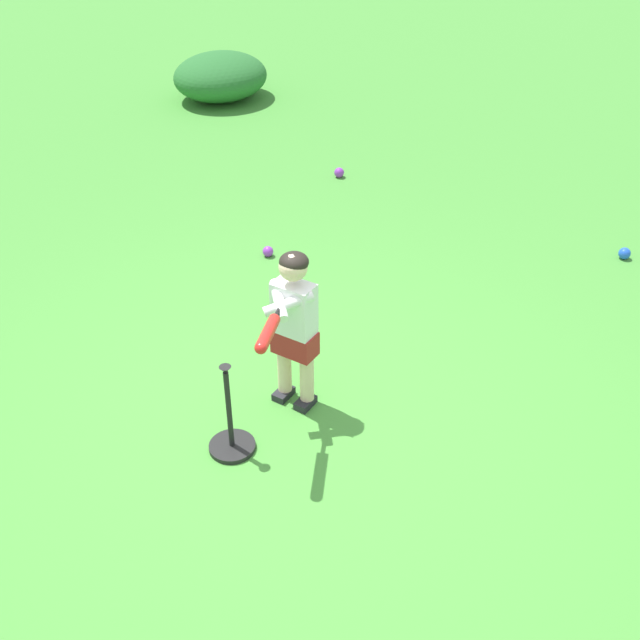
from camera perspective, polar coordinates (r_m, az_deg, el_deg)
name	(u,v)px	position (r m, az deg, el deg)	size (l,w,h in m)	color
ground_plane	(284,417)	(4.74, -2.77, -7.44)	(40.00, 40.00, 0.00)	#479338
child_batter	(292,319)	(4.45, -2.12, 0.04)	(0.38, 0.73, 1.08)	#232328
play_ball_behind_batter	(625,253)	(6.86, 22.30, 4.74)	(0.10, 0.10, 0.10)	blue
play_ball_near_batter	(339,173)	(7.89, 1.48, 11.23)	(0.10, 0.10, 0.10)	purple
play_ball_center_lawn	(268,251)	(6.41, -4.01, 5.27)	(0.09, 0.09, 0.09)	purple
batting_tee	(231,435)	(4.49, -6.81, -8.77)	(0.28, 0.28, 0.62)	black
shrub_right_background	(221,76)	(10.31, -7.63, 18.02)	(1.17, 1.29, 0.59)	#286B2D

